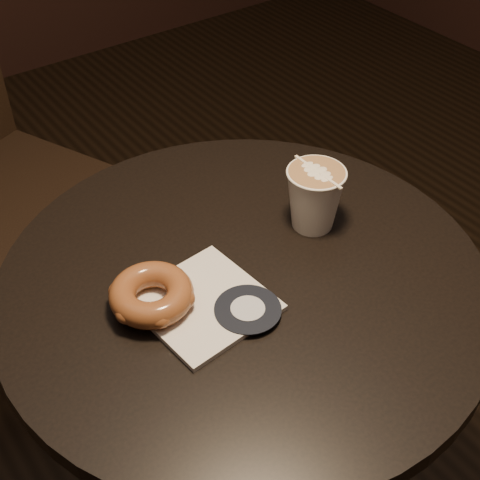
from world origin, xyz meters
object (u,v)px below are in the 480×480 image
Objects in this scene: pastry_bag at (204,303)px; doughnut at (151,294)px; cafe_table at (243,362)px; latte_cup at (314,199)px.

pastry_bag is 0.07m from doughnut.
cafe_table is 4.69× the size of pastry_bag.
cafe_table is 7.57× the size of latte_cup.
pastry_bag reaches higher than cafe_table.
pastry_bag is at bearing -167.76° from cafe_table.
cafe_table is 0.26m from doughnut.
pastry_bag is 1.61× the size of latte_cup.
cafe_table is at bearing 7.13° from pastry_bag.
doughnut is at bearing 172.05° from cafe_table.
doughnut is (-0.14, 0.02, 0.23)m from cafe_table.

